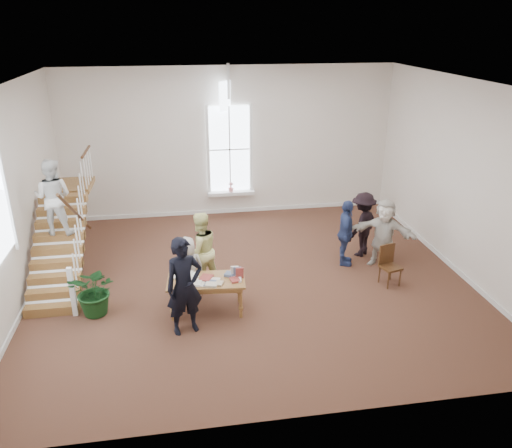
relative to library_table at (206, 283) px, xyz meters
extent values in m
plane|color=#44281A|center=(1.14, 1.23, -0.66)|extent=(10.00, 10.00, 0.00)
plane|color=silver|center=(1.14, 5.73, 1.59)|extent=(10.00, 0.00, 10.00)
plane|color=silver|center=(1.14, -3.27, 1.59)|extent=(10.00, 0.00, 10.00)
plane|color=silver|center=(-3.86, 1.23, 1.59)|extent=(0.00, 9.00, 9.00)
plane|color=silver|center=(6.14, 1.23, 1.59)|extent=(0.00, 9.00, 9.00)
plane|color=white|center=(1.14, 1.23, 3.84)|extent=(10.00, 10.00, 0.00)
cube|color=white|center=(1.14, 5.55, 0.04)|extent=(1.45, 0.28, 0.10)
plane|color=white|center=(1.14, 5.67, 1.39)|extent=(2.60, 0.00, 2.60)
plane|color=white|center=(1.14, 5.67, 2.99)|extent=(0.60, 0.60, 0.85)
cube|color=white|center=(1.14, 5.70, -0.60)|extent=(10.00, 0.04, 0.12)
imported|color=pink|center=(1.14, 5.52, 0.24)|extent=(0.17, 0.17, 0.30)
cube|color=brown|center=(-3.21, 0.43, -0.56)|extent=(1.10, 0.30, 0.20)
cube|color=brown|center=(-3.21, 0.73, -0.36)|extent=(1.10, 0.30, 0.20)
cube|color=brown|center=(-3.21, 1.03, -0.16)|extent=(1.10, 0.30, 0.20)
cube|color=brown|center=(-3.21, 1.33, 0.04)|extent=(1.10, 0.30, 0.20)
cube|color=brown|center=(-3.21, 1.63, 0.24)|extent=(1.10, 0.30, 0.20)
cube|color=brown|center=(-3.21, 1.93, 0.44)|extent=(1.10, 0.30, 0.20)
cube|color=brown|center=(-3.21, 2.23, 0.64)|extent=(1.10, 0.30, 0.20)
cube|color=brown|center=(-3.21, 2.53, 0.84)|extent=(1.10, 0.30, 0.20)
cube|color=brown|center=(-3.21, 2.83, 1.04)|extent=(1.10, 0.30, 0.20)
cube|color=brown|center=(-3.21, 3.73, 1.08)|extent=(1.10, 1.20, 0.12)
cube|color=white|center=(-2.72, 0.28, -0.11)|extent=(0.10, 0.10, 1.10)
cylinder|color=#351A0E|center=(-2.71, 1.63, 1.09)|extent=(0.07, 2.74, 1.86)
imported|color=silver|center=(-3.21, 1.93, 1.40)|extent=(0.94, 0.79, 1.72)
cube|color=brown|center=(0.00, 0.01, 0.06)|extent=(1.65, 0.92, 0.05)
cube|color=brown|center=(0.00, 0.01, -0.02)|extent=(1.52, 0.79, 0.10)
cylinder|color=brown|center=(-0.72, -0.24, -0.32)|extent=(0.07, 0.07, 0.70)
cylinder|color=brown|center=(0.67, -0.35, -0.32)|extent=(0.07, 0.07, 0.70)
cylinder|color=brown|center=(-0.67, 0.36, -0.32)|extent=(0.07, 0.07, 0.70)
cylinder|color=brown|center=(0.71, 0.25, -0.32)|extent=(0.07, 0.07, 0.70)
cube|color=silver|center=(-0.37, 0.30, 0.10)|extent=(0.26, 0.26, 0.04)
cube|color=beige|center=(-0.21, -0.13, 0.10)|extent=(0.29, 0.32, 0.04)
cube|color=tan|center=(0.24, -0.23, 0.10)|extent=(0.22, 0.24, 0.04)
cube|color=silver|center=(-0.16, -0.17, 0.09)|extent=(0.24, 0.27, 0.02)
cube|color=#4C5972|center=(0.07, -0.21, 0.10)|extent=(0.30, 0.33, 0.04)
cube|color=maroon|center=(0.00, 0.04, 0.10)|extent=(0.33, 0.36, 0.04)
cube|color=white|center=(0.61, -0.10, 0.10)|extent=(0.23, 0.28, 0.04)
cube|color=#BFB299|center=(0.09, -0.27, 0.11)|extent=(0.27, 0.24, 0.05)
cube|color=silver|center=(-0.62, 0.22, 0.10)|extent=(0.28, 0.29, 0.04)
cube|color=beige|center=(0.16, -0.09, 0.09)|extent=(0.28, 0.32, 0.02)
cube|color=tan|center=(-0.04, -0.23, 0.09)|extent=(0.24, 0.26, 0.02)
cube|color=silver|center=(-0.29, 0.01, 0.10)|extent=(0.20, 0.21, 0.04)
cube|color=#4C5972|center=(0.50, 0.10, 0.11)|extent=(0.27, 0.26, 0.06)
cube|color=maroon|center=(0.58, -0.13, 0.10)|extent=(0.22, 0.25, 0.04)
cube|color=white|center=(-0.24, 0.20, 0.10)|extent=(0.19, 0.27, 0.03)
imported|color=black|center=(-0.45, -0.64, 0.33)|extent=(0.83, 0.67, 1.99)
imported|color=#BAB8AC|center=(-0.35, 0.61, 0.06)|extent=(0.80, 0.62, 1.44)
imported|color=#EDEC94|center=(-0.05, 1.11, 0.24)|extent=(1.08, 0.98, 1.80)
imported|color=navy|center=(3.54, 1.66, 0.17)|extent=(0.70, 1.06, 1.68)
imported|color=black|center=(4.14, 2.11, 0.18)|extent=(1.24, 1.19, 1.69)
imported|color=beige|center=(4.44, 1.46, 0.20)|extent=(1.63, 1.28, 1.72)
imported|color=#123815|center=(-2.26, 0.26, -0.12)|extent=(1.21, 1.12, 1.10)
cube|color=#351A0E|center=(4.24, 0.48, -0.23)|extent=(0.50, 0.50, 0.05)
cube|color=#351A0E|center=(4.20, 0.66, 0.04)|extent=(0.41, 0.14, 0.49)
cylinder|color=#351A0E|center=(4.13, 0.27, -0.45)|extent=(0.04, 0.04, 0.43)
cylinder|color=#351A0E|center=(4.45, 0.36, -0.45)|extent=(0.04, 0.04, 0.43)
cylinder|color=#351A0E|center=(4.04, 0.59, -0.45)|extent=(0.04, 0.04, 0.43)
cylinder|color=#351A0E|center=(4.36, 0.68, -0.45)|extent=(0.04, 0.04, 0.43)
camera|label=1|loc=(-0.42, -9.09, 5.05)|focal=35.00mm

